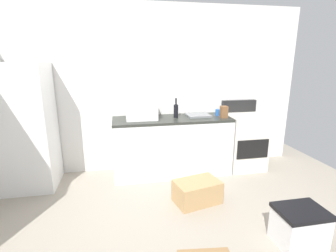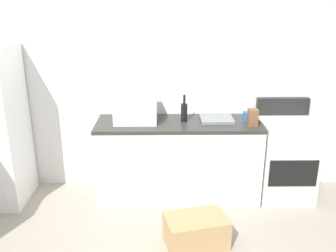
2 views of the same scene
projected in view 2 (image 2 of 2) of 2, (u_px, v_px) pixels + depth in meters
wall_back at (151, 80)px, 4.25m from camera, size 5.00×0.10×2.60m
kitchen_counter at (178, 160)px, 4.21m from camera, size 1.80×0.60×0.90m
stove_oven at (285, 158)px, 4.22m from camera, size 0.60×0.61×1.10m
microwave at (136, 110)px, 4.03m from camera, size 0.46×0.34×0.27m
sink_basin at (217, 119)px, 4.11m from camera, size 0.36×0.32×0.03m
wine_bottle at (184, 112)px, 4.04m from camera, size 0.07×0.07×0.30m
coffee_mug at (246, 116)px, 4.09m from camera, size 0.08×0.08×0.10m
knife_block at (253, 118)px, 3.92m from camera, size 0.10×0.10×0.18m
cardboard_box_medium at (196, 231)px, 3.44m from camera, size 0.63×0.48×0.28m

